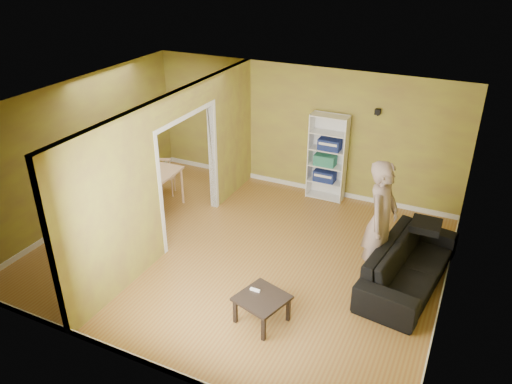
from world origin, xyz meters
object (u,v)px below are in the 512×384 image
(bookshelf, at_px, (328,157))
(chair_left, at_px, (112,176))
(coffee_table, at_px, (262,301))
(person, at_px, (382,211))
(chair_far, at_px, (166,175))
(dining_table, at_px, (145,173))
(chair_near, at_px, (128,196))
(sofa, at_px, (410,259))

(bookshelf, height_order, chair_left, bookshelf)
(coffee_table, xyz_separation_m, chair_left, (-4.28, 2.05, 0.15))
(person, xyz_separation_m, chair_far, (-4.56, 0.92, -0.70))
(dining_table, relative_size, chair_near, 1.39)
(chair_left, bearing_deg, sofa, 93.99)
(chair_near, bearing_deg, coffee_table, 0.37)
(chair_far, bearing_deg, bookshelf, -179.55)
(bookshelf, xyz_separation_m, chair_left, (-3.88, -1.94, -0.38))
(sofa, distance_m, chair_left, 5.94)
(coffee_table, bearing_deg, bookshelf, 95.74)
(person, relative_size, chair_left, 2.26)
(person, height_order, chair_far, person)
(person, relative_size, bookshelf, 1.29)
(bookshelf, height_order, chair_near, bookshelf)
(dining_table, bearing_deg, person, -3.97)
(bookshelf, xyz_separation_m, dining_table, (-3.06, -1.91, -0.17))
(coffee_table, xyz_separation_m, dining_table, (-3.46, 2.08, 0.36))
(person, distance_m, chair_near, 4.68)
(dining_table, xyz_separation_m, chair_left, (-0.82, -0.03, -0.21))
(person, distance_m, coffee_table, 2.24)
(chair_near, bearing_deg, bookshelf, 62.78)
(sofa, distance_m, chair_far, 5.15)
(sofa, height_order, chair_far, sofa)
(person, distance_m, dining_table, 4.64)
(chair_far, bearing_deg, sofa, 146.59)
(person, bearing_deg, chair_far, 85.88)
(sofa, relative_size, chair_left, 2.29)
(dining_table, xyz_separation_m, chair_near, (-0.02, -0.53, -0.26))
(bookshelf, height_order, coffee_table, bookshelf)
(coffee_table, distance_m, chair_far, 4.34)
(bookshelf, relative_size, chair_far, 2.03)
(bookshelf, distance_m, chair_far, 3.31)
(person, height_order, dining_table, person)
(bookshelf, relative_size, chair_near, 1.93)
(sofa, relative_size, dining_table, 1.82)
(sofa, bearing_deg, person, 97.20)
(dining_table, height_order, chair_near, chair_near)
(bookshelf, bearing_deg, sofa, -47.39)
(bookshelf, xyz_separation_m, coffee_table, (0.40, -3.99, -0.53))
(chair_left, height_order, chair_far, chair_left)
(chair_near, bearing_deg, chair_left, 172.65)
(chair_near, bearing_deg, chair_far, 111.00)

